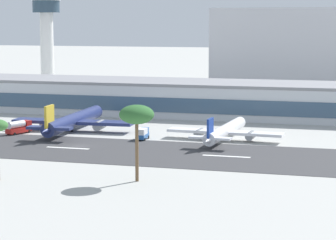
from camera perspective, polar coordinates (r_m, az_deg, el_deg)
name	(u,v)px	position (r m, az deg, el deg)	size (l,w,h in m)	color
ground_plane	(81,146)	(192.35, -7.00, -2.08)	(1400.00, 1400.00, 0.00)	#A8A8A3
runway_strip	(75,148)	(188.73, -7.47, -2.27)	(800.00, 34.91, 0.08)	#38383A
runway_centreline_dash_4	(68,148)	(189.49, -8.01, -2.22)	(12.00, 1.20, 0.01)	white
runway_centreline_dash_5	(226,156)	(176.89, 4.68, -2.90)	(12.00, 1.20, 0.01)	white
terminal_building	(187,98)	(254.40, 1.52, 1.79)	(187.56, 29.86, 11.99)	silver
control_tower	(47,33)	(324.52, -9.66, 6.87)	(13.00, 13.00, 43.31)	silver
distant_hotel_block	(315,49)	(354.75, 11.63, 5.59)	(99.42, 25.91, 39.41)	#BCBCC1
airliner_gold_tail_gate_0	(72,121)	(217.10, -7.67, -0.09)	(37.79, 48.07, 10.03)	navy
airliner_navy_tail_gate_1	(224,132)	(199.57, 4.51, -0.92)	(33.08, 39.12, 8.16)	white
service_box_truck_0	(142,133)	(201.02, -2.05, -1.07)	(2.90, 6.10, 3.25)	#23569E
service_fuel_truck_1	(19,127)	(215.72, -11.82, -0.56)	(5.15, 8.89, 3.95)	#B2231E
palm_tree_1	(137,116)	(147.30, -2.52, 0.36)	(7.28, 7.28, 16.09)	brown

